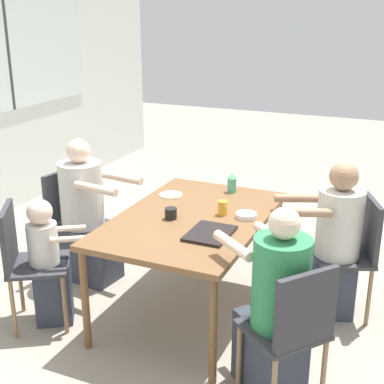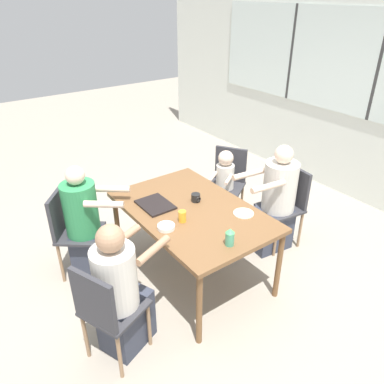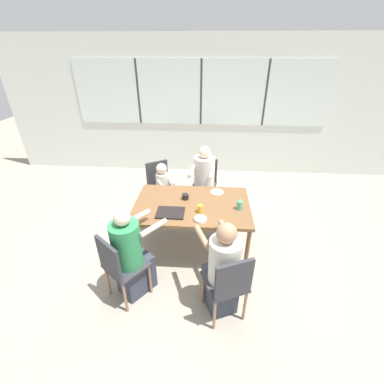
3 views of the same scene
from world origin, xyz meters
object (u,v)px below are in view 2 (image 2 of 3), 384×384
object	(u,v)px
chair_for_woman_green_shirt	(105,308)
juice_glass	(182,216)
person_man_teal_shirt	(87,228)
coffee_mug	(196,198)
chair_for_toddler	(228,178)
bowl_white_shallow	(166,227)
person_man_blue_shirt	(275,204)
chair_for_man_teal_shirt	(70,226)
chair_for_man_blue_shirt	(287,200)
person_toddler	(224,191)
sippy_cup	(230,237)
person_woman_green_shirt	(121,295)

from	to	relation	value
chair_for_woman_green_shirt	juice_glass	bearing A→B (deg)	87.82
person_man_teal_shirt	coffee_mug	size ratio (longest dim) A/B	12.73
chair_for_toddler	bowl_white_shallow	world-z (taller)	chair_for_toddler
chair_for_woman_green_shirt	chair_for_toddler	xyz separation A→B (m)	(-1.06, 2.07, 0.00)
person_man_blue_shirt	coffee_mug	distance (m)	0.94
chair_for_man_teal_shirt	person_man_teal_shirt	distance (m)	0.17
chair_for_man_blue_shirt	bowl_white_shallow	bearing A→B (deg)	96.44
chair_for_woman_green_shirt	person_man_blue_shirt	world-z (taller)	person_man_blue_shirt
juice_glass	person_man_blue_shirt	bearing A→B (deg)	89.28
person_man_blue_shirt	person_toddler	world-z (taller)	person_man_blue_shirt
chair_for_woman_green_shirt	chair_for_man_teal_shirt	xyz separation A→B (m)	(-1.16, 0.17, 0.00)
sippy_cup	bowl_white_shallow	bearing A→B (deg)	-149.93
coffee_mug	juice_glass	bearing A→B (deg)	-54.89
person_woman_green_shirt	sippy_cup	xyz separation A→B (m)	(0.23, 0.85, 0.31)
chair_for_woman_green_shirt	person_man_teal_shirt	xyz separation A→B (m)	(-1.06, 0.30, -0.01)
person_toddler	bowl_white_shallow	bearing A→B (deg)	86.41
chair_for_toddler	sippy_cup	bearing A→B (deg)	106.86
chair_for_man_blue_shirt	person_woman_green_shirt	size ratio (longest dim) A/B	0.77
person_man_teal_shirt	coffee_mug	bearing A→B (deg)	98.25
person_toddler	juice_glass	size ratio (longest dim) A/B	9.08
chair_for_man_teal_shirt	juice_glass	world-z (taller)	chair_for_man_teal_shirt
chair_for_woman_green_shirt	sippy_cup	bearing A→B (deg)	58.28
bowl_white_shallow	chair_for_man_teal_shirt	bearing A→B (deg)	-146.90
person_man_blue_shirt	person_man_teal_shirt	distance (m)	1.93
chair_for_man_blue_shirt	person_man_teal_shirt	size ratio (longest dim) A/B	0.76
chair_for_man_teal_shirt	bowl_white_shallow	xyz separation A→B (m)	(0.85, 0.55, 0.24)
coffee_mug	bowl_white_shallow	size ratio (longest dim) A/B	0.62
chair_for_toddler	person_woman_green_shirt	bearing A→B (deg)	85.25
chair_for_toddler	sippy_cup	distance (m)	1.66
chair_for_man_blue_shirt	chair_for_toddler	bearing A→B (deg)	19.89
sippy_cup	coffee_mug	bearing A→B (deg)	164.58
person_woman_green_shirt	juice_glass	world-z (taller)	person_woman_green_shirt
chair_for_woman_green_shirt	person_toddler	xyz separation A→B (m)	(-0.98, 1.94, -0.10)
person_woman_green_shirt	bowl_white_shallow	xyz separation A→B (m)	(-0.25, 0.57, 0.25)
person_toddler	chair_for_man_blue_shirt	bearing A→B (deg)	171.39
juice_glass	chair_for_woman_green_shirt	bearing A→B (deg)	-70.14
coffee_mug	bowl_white_shallow	xyz separation A→B (m)	(0.22, -0.48, -0.02)
juice_glass	bowl_white_shallow	xyz separation A→B (m)	(0.01, -0.17, -0.03)
person_woman_green_shirt	person_man_teal_shirt	world-z (taller)	person_man_teal_shirt
chair_for_man_teal_shirt	juice_glass	bearing A→B (deg)	79.35
person_man_blue_shirt	juice_glass	distance (m)	1.21
person_man_blue_shirt	person_man_teal_shirt	size ratio (longest dim) A/B	1.02
person_woman_green_shirt	person_man_blue_shirt	bearing A→B (deg)	75.28
chair_for_woman_green_shirt	person_man_blue_shirt	distance (m)	2.09
chair_for_man_teal_shirt	bowl_white_shallow	distance (m)	1.04
chair_for_woman_green_shirt	person_man_blue_shirt	xyz separation A→B (m)	(-0.31, 2.07, -0.01)
chair_for_toddler	chair_for_woman_green_shirt	bearing A→B (deg)	84.85
person_man_blue_shirt	bowl_white_shallow	bearing A→B (deg)	97.25
chair_for_man_teal_shirt	sippy_cup	world-z (taller)	sippy_cup
person_woman_green_shirt	person_man_blue_shirt	world-z (taller)	person_man_blue_shirt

